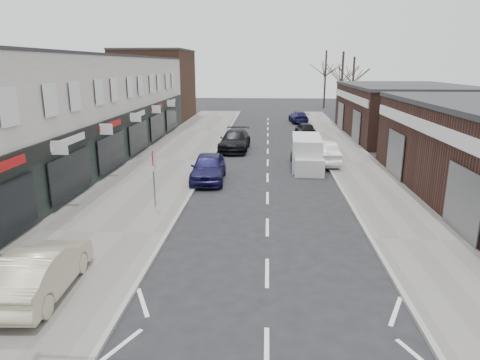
% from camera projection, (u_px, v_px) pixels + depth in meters
% --- Properties ---
extents(pavement_left, '(5.50, 64.00, 0.12)m').
position_uv_depth(pavement_left, '(170.00, 160.00, 29.56)').
color(pavement_left, slate).
rests_on(pavement_left, ground).
extents(pavement_right, '(3.50, 64.00, 0.12)m').
position_uv_depth(pavement_right, '(353.00, 163.00, 28.80)').
color(pavement_right, slate).
rests_on(pavement_right, ground).
extents(shop_terrace_left, '(8.00, 41.00, 7.10)m').
position_uv_depth(shop_terrace_left, '(52.00, 113.00, 26.66)').
color(shop_terrace_left, silver).
rests_on(shop_terrace_left, ground).
extents(brick_block_far, '(8.00, 10.00, 8.00)m').
position_uv_depth(brick_block_far, '(156.00, 86.00, 51.10)').
color(brick_block_far, '#492C1F').
rests_on(brick_block_far, ground).
extents(right_unit_far, '(10.00, 16.00, 4.50)m').
position_uv_depth(right_unit_far, '(404.00, 112.00, 39.37)').
color(right_unit_far, '#391F1A').
rests_on(right_unit_far, ground).
extents(tree_far_a, '(3.60, 3.60, 8.00)m').
position_uv_depth(tree_far_a, '(340.00, 118.00, 53.66)').
color(tree_far_a, '#382D26').
rests_on(tree_far_a, ground).
extents(tree_far_b, '(3.60, 3.60, 7.50)m').
position_uv_depth(tree_far_b, '(351.00, 113.00, 59.28)').
color(tree_far_b, '#382D26').
rests_on(tree_far_b, ground).
extents(tree_far_c, '(3.60, 3.60, 8.50)m').
position_uv_depth(tree_far_c, '(324.00, 108.00, 65.25)').
color(tree_far_c, '#382D26').
rests_on(tree_far_c, ground).
extents(warning_sign, '(0.12, 0.80, 2.70)m').
position_uv_depth(warning_sign, '(154.00, 163.00, 19.27)').
color(warning_sign, slate).
rests_on(warning_sign, pavement_left).
extents(white_van, '(1.99, 5.19, 1.99)m').
position_uv_depth(white_van, '(306.00, 153.00, 27.58)').
color(white_van, silver).
rests_on(white_van, ground).
extents(sedan_on_pavement, '(1.75, 4.35, 1.41)m').
position_uv_depth(sedan_on_pavement, '(41.00, 270.00, 12.13)').
color(sedan_on_pavement, '#C1B89B').
rests_on(sedan_on_pavement, pavement_left).
extents(parked_car_left_a, '(2.03, 4.68, 1.57)m').
position_uv_depth(parked_car_left_a, '(208.00, 167.00, 24.44)').
color(parked_car_left_a, '#171645').
rests_on(parked_car_left_a, ground).
extents(parked_car_left_b, '(2.38, 5.41, 1.55)m').
position_uv_depth(parked_car_left_b, '(235.00, 140.00, 33.21)').
color(parked_car_left_b, black).
rests_on(parked_car_left_b, ground).
extents(parked_car_right_a, '(2.16, 4.98, 1.59)m').
position_uv_depth(parked_car_right_a, '(320.00, 152.00, 28.58)').
color(parked_car_right_a, white).
rests_on(parked_car_right_a, ground).
extents(parked_car_right_b, '(1.86, 3.86, 1.27)m').
position_uv_depth(parked_car_right_b, '(305.00, 129.00, 40.06)').
color(parked_car_right_b, black).
rests_on(parked_car_right_b, ground).
extents(parked_car_right_c, '(2.22, 4.65, 1.31)m').
position_uv_depth(parked_car_right_c, '(298.00, 117.00, 49.06)').
color(parked_car_right_c, '#14123A').
rests_on(parked_car_right_c, ground).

